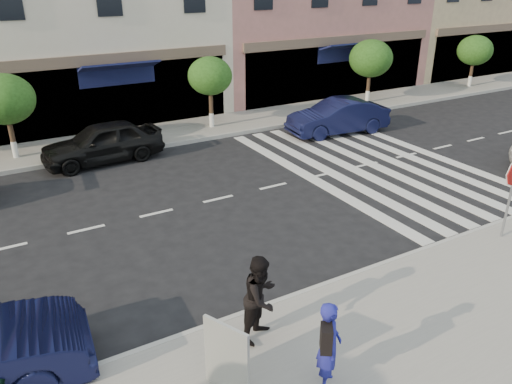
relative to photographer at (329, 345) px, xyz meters
name	(u,v)px	position (x,y,z in m)	size (l,w,h in m)	color
ground	(289,258)	(1.80, 3.83, -0.95)	(120.00, 120.00, 0.00)	black
sidewalk_near	(401,346)	(1.80, 0.08, -0.87)	(60.00, 4.50, 0.15)	gray
sidewalk_far	(145,137)	(1.80, 14.83, -0.87)	(60.00, 3.00, 0.15)	gray
street_tree_wb	(5,99)	(-3.20, 14.63, 1.36)	(2.10, 2.10, 3.06)	#473323
street_tree_c	(210,76)	(4.80, 14.63, 1.41)	(1.90, 1.90, 3.04)	#473323
street_tree_ea	(371,59)	(13.80, 14.63, 1.44)	(2.20, 2.20, 3.19)	#473323
street_tree_eb	(475,51)	(21.80, 14.63, 1.27)	(2.00, 2.00, 2.94)	#473323
photographer	(329,345)	(0.00, 0.00, 0.00)	(0.58, 0.38, 1.60)	navy
walker	(261,298)	(-0.34, 1.58, 0.05)	(0.83, 0.65, 1.70)	black
poster_board	(227,359)	(-1.50, 0.68, -0.15)	(0.42, 0.81, 1.33)	beige
car_far_mid	(102,142)	(-0.39, 12.93, -0.21)	(1.75, 4.34, 1.48)	black
car_far_right	(338,117)	(9.30, 11.46, -0.22)	(1.54, 4.43, 1.46)	black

